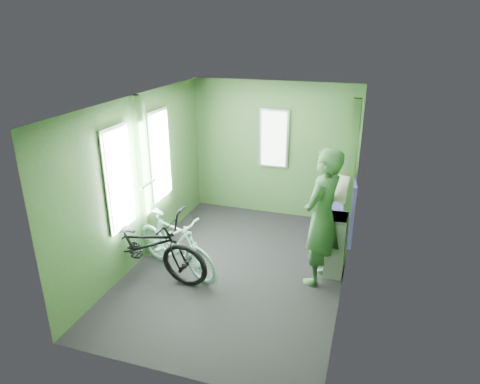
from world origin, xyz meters
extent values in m
plane|color=black|center=(0.00, 0.00, 0.00)|extent=(4.00, 4.00, 0.00)
cube|color=silver|center=(0.00, 0.00, 2.30)|extent=(2.80, 4.00, 0.02)
cube|color=#2E5025|center=(0.00, 2.00, 1.15)|extent=(2.80, 0.02, 2.30)
cube|color=#2E5025|center=(0.00, -2.00, 1.15)|extent=(2.80, 0.02, 2.30)
cube|color=#2E5025|center=(-1.40, 0.00, 1.15)|extent=(0.02, 4.00, 2.30)
cube|color=#2E5025|center=(1.40, 0.00, 1.15)|extent=(0.02, 4.00, 2.30)
cube|color=#2E5025|center=(-1.36, 0.00, 1.15)|extent=(0.08, 0.12, 2.30)
cube|color=silver|center=(-1.35, -0.55, 1.35)|extent=(0.02, 0.56, 1.34)
cube|color=silver|center=(-1.35, 0.55, 1.35)|extent=(0.02, 0.56, 1.34)
cube|color=white|center=(-1.34, -0.55, 1.88)|extent=(0.00, 0.12, 0.12)
cube|color=white|center=(-1.34, 0.55, 1.88)|extent=(0.00, 0.12, 0.12)
cylinder|color=silver|center=(-1.29, 0.00, 1.10)|extent=(0.03, 0.40, 0.03)
cube|color=#2E5025|center=(1.35, 0.60, 1.15)|extent=(0.10, 0.10, 2.30)
cube|color=white|center=(1.38, 0.90, 1.85)|extent=(0.02, 0.40, 0.50)
cube|color=silver|center=(0.00, 1.96, 1.35)|extent=(0.50, 0.02, 1.00)
imported|color=black|center=(-1.12, -0.55, 0.00)|extent=(1.92, 0.92, 1.05)
imported|color=#88CCB6|center=(-0.76, -0.34, 0.00)|extent=(1.57, 1.08, 0.94)
imported|color=#2B4F2D|center=(1.08, 0.06, 0.90)|extent=(0.64, 0.77, 1.80)
cube|color=silver|center=(1.19, 0.34, 1.21)|extent=(0.34, 0.20, 0.34)
cube|color=slate|center=(1.26, 0.30, 0.42)|extent=(0.25, 0.35, 0.84)
cube|color=navy|center=(1.12, 1.45, 0.24)|extent=(0.65, 1.01, 0.47)
cube|color=navy|center=(1.35, 1.45, 0.74)|extent=(0.19, 0.95, 0.53)
camera|label=1|loc=(1.57, -4.83, 3.15)|focal=32.00mm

